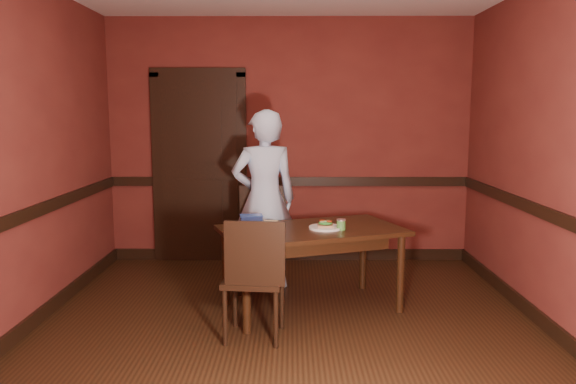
{
  "coord_description": "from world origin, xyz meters",
  "views": [
    {
      "loc": [
        0.03,
        -4.01,
        1.67
      ],
      "look_at": [
        0.0,
        0.35,
        1.05
      ],
      "focal_mm": 35.0,
      "sensor_mm": 36.0,
      "label": 1
    }
  ],
  "objects_px": {
    "sauce_jar": "(341,224)",
    "food_tub": "(251,219)",
    "dining_table": "(311,268)",
    "chair_far": "(262,239)",
    "person": "(264,200)",
    "chair_near": "(254,277)",
    "cheese_saucer": "(271,224)",
    "sandwich_plate": "(325,226)"
  },
  "relations": [
    {
      "from": "sauce_jar",
      "to": "food_tub",
      "type": "height_order",
      "value": "sauce_jar"
    },
    {
      "from": "dining_table",
      "to": "chair_far",
      "type": "distance_m",
      "value": 0.7
    },
    {
      "from": "dining_table",
      "to": "sauce_jar",
      "type": "xyz_separation_m",
      "value": [
        0.24,
        -0.07,
        0.4
      ]
    },
    {
      "from": "person",
      "to": "food_tub",
      "type": "height_order",
      "value": "person"
    },
    {
      "from": "person",
      "to": "food_tub",
      "type": "bearing_deg",
      "value": 66.61
    },
    {
      "from": "chair_far",
      "to": "sauce_jar",
      "type": "distance_m",
      "value": 0.94
    },
    {
      "from": "dining_table",
      "to": "sauce_jar",
      "type": "relative_size",
      "value": 16.33
    },
    {
      "from": "chair_far",
      "to": "chair_near",
      "type": "xyz_separation_m",
      "value": [
        -0.0,
        -1.14,
        -0.02
      ]
    },
    {
      "from": "chair_far",
      "to": "cheese_saucer",
      "type": "bearing_deg",
      "value": -77.33
    },
    {
      "from": "sandwich_plate",
      "to": "cheese_saucer",
      "type": "distance_m",
      "value": 0.47
    },
    {
      "from": "dining_table",
      "to": "cheese_saucer",
      "type": "distance_m",
      "value": 0.51
    },
    {
      "from": "person",
      "to": "chair_near",
      "type": "bearing_deg",
      "value": 77.21
    },
    {
      "from": "chair_far",
      "to": "sandwich_plate",
      "type": "xyz_separation_m",
      "value": [
        0.56,
        -0.54,
        0.24
      ]
    },
    {
      "from": "chair_near",
      "to": "sandwich_plate",
      "type": "relative_size",
      "value": 3.3
    },
    {
      "from": "chair_near",
      "to": "sauce_jar",
      "type": "distance_m",
      "value": 0.93
    },
    {
      "from": "cheese_saucer",
      "to": "person",
      "type": "bearing_deg",
      "value": 98.51
    },
    {
      "from": "dining_table",
      "to": "sauce_jar",
      "type": "distance_m",
      "value": 0.47
    },
    {
      "from": "dining_table",
      "to": "chair_near",
      "type": "xyz_separation_m",
      "value": [
        -0.45,
        -0.62,
        0.11
      ]
    },
    {
      "from": "sandwich_plate",
      "to": "cheese_saucer",
      "type": "xyz_separation_m",
      "value": [
        -0.46,
        0.08,
        -0.0
      ]
    },
    {
      "from": "chair_far",
      "to": "food_tub",
      "type": "bearing_deg",
      "value": -101.63
    },
    {
      "from": "dining_table",
      "to": "sauce_jar",
      "type": "height_order",
      "value": "sauce_jar"
    },
    {
      "from": "chair_far",
      "to": "sauce_jar",
      "type": "bearing_deg",
      "value": -40.1
    },
    {
      "from": "chair_far",
      "to": "sandwich_plate",
      "type": "bearing_deg",
      "value": -43.55
    },
    {
      "from": "person",
      "to": "sandwich_plate",
      "type": "bearing_deg",
      "value": 118.46
    },
    {
      "from": "chair_near",
      "to": "sauce_jar",
      "type": "bearing_deg",
      "value": -135.55
    },
    {
      "from": "chair_near",
      "to": "food_tub",
      "type": "height_order",
      "value": "chair_near"
    },
    {
      "from": "dining_table",
      "to": "food_tub",
      "type": "bearing_deg",
      "value": 142.18
    },
    {
      "from": "person",
      "to": "sandwich_plate",
      "type": "height_order",
      "value": "person"
    },
    {
      "from": "cheese_saucer",
      "to": "chair_far",
      "type": "bearing_deg",
      "value": 102.39
    },
    {
      "from": "person",
      "to": "sauce_jar",
      "type": "xyz_separation_m",
      "value": [
        0.67,
        -0.69,
        -0.1
      ]
    },
    {
      "from": "chair_far",
      "to": "cheese_saucer",
      "type": "distance_m",
      "value": 0.52
    },
    {
      "from": "chair_near",
      "to": "cheese_saucer",
      "type": "xyz_separation_m",
      "value": [
        0.1,
        0.69,
        0.26
      ]
    },
    {
      "from": "chair_far",
      "to": "person",
      "type": "height_order",
      "value": "person"
    },
    {
      "from": "dining_table",
      "to": "sandwich_plate",
      "type": "relative_size",
      "value": 5.36
    },
    {
      "from": "dining_table",
      "to": "sandwich_plate",
      "type": "height_order",
      "value": "sandwich_plate"
    },
    {
      "from": "person",
      "to": "food_tub",
      "type": "xyz_separation_m",
      "value": [
        -0.09,
        -0.45,
        -0.11
      ]
    },
    {
      "from": "dining_table",
      "to": "food_tub",
      "type": "distance_m",
      "value": 0.67
    },
    {
      "from": "chair_near",
      "to": "sauce_jar",
      "type": "relative_size",
      "value": 10.05
    },
    {
      "from": "cheese_saucer",
      "to": "chair_near",
      "type": "bearing_deg",
      "value": -98.31
    },
    {
      "from": "person",
      "to": "cheese_saucer",
      "type": "bearing_deg",
      "value": 86.52
    },
    {
      "from": "sauce_jar",
      "to": "food_tub",
      "type": "distance_m",
      "value": 0.8
    },
    {
      "from": "cheese_saucer",
      "to": "food_tub",
      "type": "bearing_deg",
      "value": 149.97
    }
  ]
}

